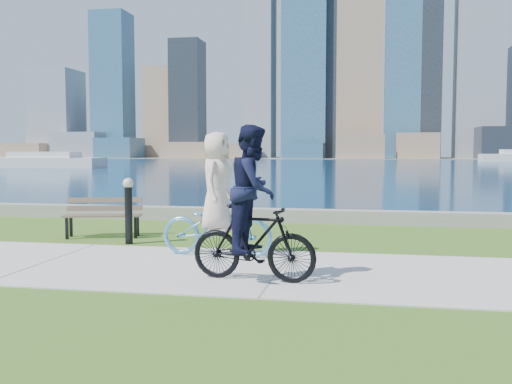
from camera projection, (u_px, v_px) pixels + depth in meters
ground at (278, 271)px, 9.03m from camera, size 320.00×320.00×0.00m
concrete_path at (278, 271)px, 9.03m from camera, size 80.00×3.50×0.02m
seawall at (313, 216)px, 15.09m from camera, size 90.00×0.50×0.35m
bay_water at (354, 164)px, 79.59m from camera, size 320.00×131.00×0.01m
far_shore at (358, 158)px, 136.43m from camera, size 320.00×30.00×0.12m
city_skyline at (367, 65)px, 134.30m from camera, size 175.59×22.95×76.00m
ferry_near at (44, 161)px, 62.64m from camera, size 13.09×3.74×1.78m
park_bench at (104, 213)px, 12.59m from camera, size 1.76×1.00×0.86m
bollard_lamp at (129, 206)px, 11.63m from camera, size 0.22×0.22×1.36m
cyclist_woman at (217, 210)px, 10.21m from camera, size 0.85×2.10×2.22m
cyclist_man at (253, 216)px, 8.23m from camera, size 0.78×1.91×2.26m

